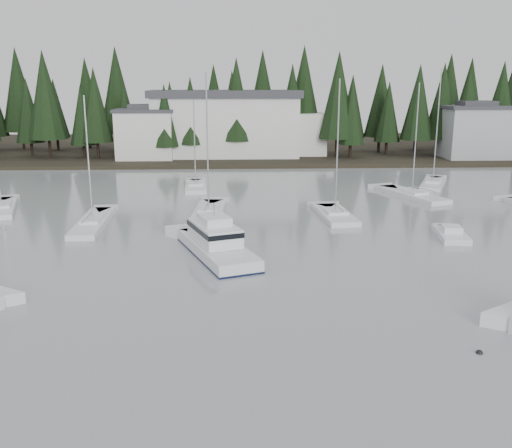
{
  "coord_description": "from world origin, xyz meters",
  "views": [
    {
      "loc": [
        -3.83,
        -15.32,
        12.86
      ],
      "look_at": [
        -2.15,
        25.88,
        2.5
      ],
      "focal_mm": 40.0,
      "sensor_mm": 36.0,
      "label": 1
    }
  ],
  "objects": [
    {
      "name": "sailboat_7",
      "position": [
        6.05,
        38.2,
        0.08
      ],
      "size": [
        3.42,
        8.49,
        13.64
      ],
      "rotation": [
        0.0,
        0.0,
        1.65
      ],
      "color": "white",
      "rests_on": "ground"
    },
    {
      "name": "house_east_a",
      "position": [
        36.0,
        78.0,
        4.9
      ],
      "size": [
        10.6,
        8.48,
        9.25
      ],
      "color": "#999EA0",
      "rests_on": "ground"
    },
    {
      "name": "sailboat_8",
      "position": [
        -6.28,
        40.04,
        0.07
      ],
      "size": [
        3.37,
        10.04,
        14.18
      ],
      "rotation": [
        0.0,
        0.0,
        1.51
      ],
      "color": "white",
      "rests_on": "ground"
    },
    {
      "name": "harbor_inn",
      "position": [
        -2.96,
        82.34,
        5.78
      ],
      "size": [
        29.5,
        11.5,
        10.9
      ],
      "color": "silver",
      "rests_on": "ground"
    },
    {
      "name": "runabout_1",
      "position": [
        14.57,
        30.45,
        0.13
      ],
      "size": [
        2.87,
        5.31,
        1.42
      ],
      "rotation": [
        0.0,
        0.0,
        1.43
      ],
      "color": "white",
      "rests_on": "ground"
    },
    {
      "name": "sailboat_5",
      "position": [
        -27.58,
        42.68,
        0.09
      ],
      "size": [
        5.22,
        9.9,
        14.8
      ],
      "rotation": [
        0.0,
        0.0,
        1.86
      ],
      "color": "white",
      "rests_on": "ground"
    },
    {
      "name": "sailboat_4",
      "position": [
        16.63,
        47.94,
        0.06
      ],
      "size": [
        6.16,
        10.69,
        13.26
      ],
      "rotation": [
        0.0,
        0.0,
        1.92
      ],
      "color": "white",
      "rests_on": "ground"
    },
    {
      "name": "sailboat_6",
      "position": [
        -16.76,
        36.02,
        0.06
      ],
      "size": [
        2.82,
        11.04,
        12.24
      ],
      "rotation": [
        0.0,
        0.0,
        1.61
      ],
      "color": "white",
      "rests_on": "ground"
    },
    {
      "name": "cabin_cruiser_center",
      "position": [
        -5.17,
        26.41,
        0.69
      ],
      "size": [
        6.79,
        11.17,
        4.59
      ],
      "rotation": [
        0.0,
        0.0,
        1.92
      ],
      "color": "white",
      "rests_on": "ground"
    },
    {
      "name": "sailboat_11",
      "position": [
        21.51,
        55.03,
        0.09
      ],
      "size": [
        5.99,
        9.52,
        14.91
      ],
      "rotation": [
        0.0,
        0.0,
        1.16
      ],
      "color": "white",
      "rests_on": "ground"
    },
    {
      "name": "house_west",
      "position": [
        -18.0,
        79.0,
        4.65
      ],
      "size": [
        9.54,
        7.42,
        8.75
      ],
      "color": "silver",
      "rests_on": "ground"
    },
    {
      "name": "mooring_buoy_dark",
      "position": [
        8.07,
        9.57,
        0.0
      ],
      "size": [
        0.35,
        0.35,
        0.35
      ],
      "primitive_type": "sphere",
      "color": "black",
      "rests_on": "ground"
    },
    {
      "name": "far_shore_land",
      "position": [
        0.0,
        97.0,
        0.0
      ],
      "size": [
        240.0,
        54.0,
        1.0
      ],
      "primitive_type": "cube",
      "color": "black",
      "rests_on": "ground"
    },
    {
      "name": "sailboat_3",
      "position": [
        -8.45,
        54.2,
        0.06
      ],
      "size": [
        3.04,
        8.47,
        11.26
      ],
      "rotation": [
        0.0,
        0.0,
        1.64
      ],
      "color": "white",
      "rests_on": "ground"
    },
    {
      "name": "conifer_treeline",
      "position": [
        0.0,
        86.0,
        0.0
      ],
      "size": [
        200.0,
        22.0,
        20.0
      ],
      "primitive_type": null,
      "color": "black",
      "rests_on": "ground"
    }
  ]
}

